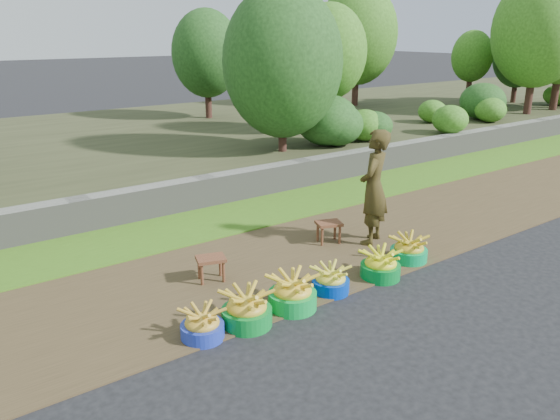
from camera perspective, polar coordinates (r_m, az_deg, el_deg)
ground_plane at (r=6.88m, az=8.98°, el=-8.14°), size 120.00×120.00×0.00m
dirt_shoulder at (r=7.72m, az=2.43°, el=-4.81°), size 80.00×2.50×0.02m
grass_verge at (r=9.25m, az=-5.28°, el=-0.80°), size 80.00×1.50×0.04m
retaining_wall at (r=9.88m, az=-7.86°, el=1.91°), size 80.00×0.35×0.55m
earth_bank at (r=14.28m, az=-17.35°, el=6.23°), size 80.00×10.00×0.50m
vegetation at (r=12.80m, az=-6.18°, el=16.58°), size 30.81×7.67×4.45m
basin_a at (r=5.79m, az=-8.13°, el=-11.82°), size 0.45×0.45×0.34m
basin_b at (r=5.96m, az=-3.50°, el=-10.35°), size 0.55×0.55×0.41m
basin_c at (r=6.28m, az=1.30°, el=-8.69°), size 0.56×0.56×0.42m
basin_d at (r=6.68m, az=5.30°, el=-7.35°), size 0.46×0.46×0.34m
basin_e at (r=7.13m, az=10.46°, el=-5.71°), size 0.51×0.51×0.38m
basin_f at (r=7.70m, az=13.32°, el=-4.07°), size 0.51×0.51×0.38m
stool_left at (r=6.92m, az=-7.23°, el=-5.41°), size 0.42×0.37×0.32m
stool_right at (r=8.11m, az=5.12°, el=-1.70°), size 0.44×0.38×0.32m
vendor_woman at (r=8.03m, az=9.77°, el=2.35°), size 0.74×0.66×1.69m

